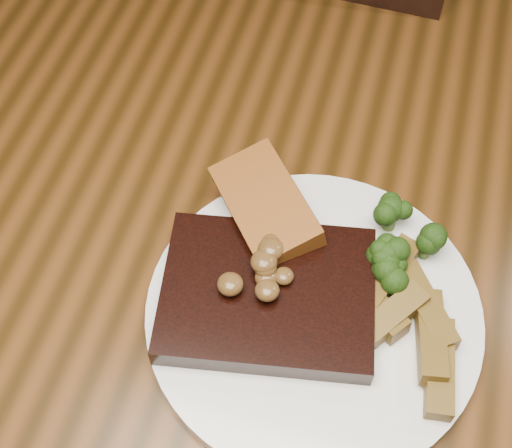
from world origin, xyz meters
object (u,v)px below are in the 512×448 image
at_px(chair_far, 289,36).
at_px(dining_table, 263,281).
at_px(potato_wedges, 404,326).
at_px(steak, 268,295).
at_px(garlic_bread, 265,217).
at_px(plate, 313,313).

bearing_deg(chair_far, dining_table, 102.75).
xyz_separation_m(chair_far, potato_wedges, (0.25, -0.59, 0.24)).
height_order(chair_far, steak, chair_far).
relative_size(dining_table, chair_far, 1.64).
relative_size(chair_far, steak, 5.07).
relative_size(chair_far, garlic_bread, 8.00).
height_order(dining_table, steak, steak).
bearing_deg(plate, garlic_bread, 130.43).
height_order(steak, garlic_bread, steak).
bearing_deg(potato_wedges, steak, -178.03).
distance_m(dining_table, steak, 0.14).
distance_m(garlic_bread, potato_wedges, 0.17).
xyz_separation_m(dining_table, steak, (0.02, -0.08, 0.12)).
bearing_deg(chair_far, steak, 103.64).
xyz_separation_m(chair_far, garlic_bread, (0.10, -0.52, 0.24)).
relative_size(plate, potato_wedges, 2.71).
distance_m(plate, potato_wedges, 0.08).
relative_size(dining_table, garlic_bread, 13.14).
height_order(dining_table, potato_wedges, potato_wedges).
bearing_deg(garlic_bread, chair_far, 150.48).
xyz_separation_m(dining_table, garlic_bread, (-0.00, 0.01, 0.12)).
relative_size(dining_table, plate, 5.15).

